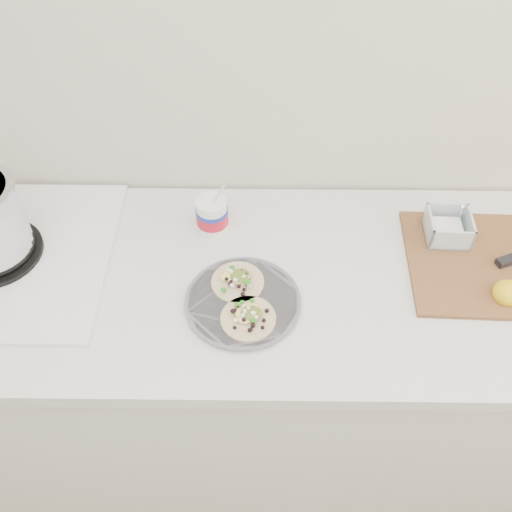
{
  "coord_description": "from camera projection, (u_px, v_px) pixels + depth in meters",
  "views": [
    {
      "loc": [
        0.2,
        0.51,
        1.98
      ],
      "look_at": [
        0.19,
        1.43,
        0.96
      ],
      "focal_mm": 40.0,
      "sensor_mm": 36.0,
      "label": 1
    }
  ],
  "objects": [
    {
      "name": "counter",
      "position": [
        193.0,
        366.0,
        1.75
      ],
      "size": [
        2.44,
        0.66,
        0.9
      ],
      "color": "silver",
      "rests_on": "ground"
    },
    {
      "name": "taco_plate",
      "position": [
        243.0,
        300.0,
        1.34
      ],
      "size": [
        0.28,
        0.28,
        0.04
      ],
      "rotation": [
        0.0,
        0.0,
        -0.01
      ],
      "color": "slate",
      "rests_on": "counter"
    },
    {
      "name": "tub",
      "position": [
        213.0,
        212.0,
        1.47
      ],
      "size": [
        0.08,
        0.08,
        0.19
      ],
      "rotation": [
        0.0,
        0.0,
        0.15
      ],
      "color": "white",
      "rests_on": "counter"
    },
    {
      "name": "cutboard",
      "position": [
        504.0,
        257.0,
        1.43
      ],
      "size": [
        0.51,
        0.36,
        0.08
      ],
      "rotation": [
        0.0,
        0.0,
        -0.04
      ],
      "color": "brown",
      "rests_on": "counter"
    }
  ]
}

